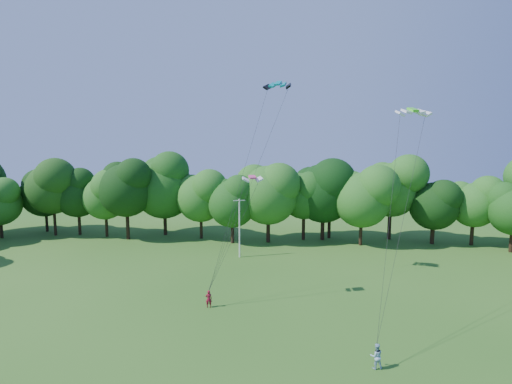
# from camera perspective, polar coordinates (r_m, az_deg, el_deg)

# --- Properties ---
(utility_pole) EXTENTS (1.41, 0.55, 7.31)m
(utility_pole) POSITION_cam_1_polar(r_m,az_deg,el_deg) (49.27, -2.38, -5.06)
(utility_pole) COLOR silver
(utility_pole) RESTS_ON ground
(kite_flyer_left) EXTENTS (0.63, 0.48, 1.53)m
(kite_flyer_left) POSITION_cam_1_polar(r_m,az_deg,el_deg) (36.12, -6.78, -14.91)
(kite_flyer_left) COLOR maroon
(kite_flyer_left) RESTS_ON ground
(kite_flyer_right) EXTENTS (0.88, 0.73, 1.67)m
(kite_flyer_right) POSITION_cam_1_polar(r_m,az_deg,el_deg) (28.50, 16.80, -21.52)
(kite_flyer_right) COLOR #A3C8E2
(kite_flyer_right) RESTS_ON ground
(kite_teal) EXTENTS (2.85, 1.71, 0.60)m
(kite_teal) POSITION_cam_1_polar(r_m,az_deg,el_deg) (40.95, 3.17, 15.25)
(kite_teal) COLOR #04808B
(kite_teal) RESTS_ON ground
(kite_green) EXTENTS (2.86, 1.72, 0.45)m
(kite_green) POSITION_cam_1_polar(r_m,az_deg,el_deg) (35.53, 21.50, 10.89)
(kite_green) COLOR #44E822
(kite_green) RESTS_ON ground
(kite_pink) EXTENTS (1.97, 1.37, 0.30)m
(kite_pink) POSITION_cam_1_polar(r_m,az_deg,el_deg) (34.91, -0.52, 2.16)
(kite_pink) COLOR #E13E7F
(kite_pink) RESTS_ON ground
(tree_back_west) EXTENTS (8.28, 8.28, 12.05)m
(tree_back_west) POSITION_cam_1_polar(r_m,az_deg,el_deg) (67.22, -27.07, 0.73)
(tree_back_west) COLOR black
(tree_back_west) RESTS_ON ground
(tree_back_center) EXTENTS (9.36, 9.36, 13.61)m
(tree_back_center) POSITION_cam_1_polar(r_m,az_deg,el_deg) (57.94, 9.62, 1.46)
(tree_back_center) COLOR black
(tree_back_center) RESTS_ON ground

